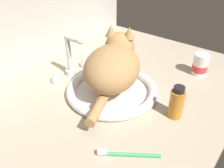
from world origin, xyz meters
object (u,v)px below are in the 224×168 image
pill_bottle (200,65)px  toothbrush (127,154)px  cat (114,64)px  sink_basin (112,90)px  amber_bottle (177,103)px  faucet (71,60)px

pill_bottle → toothbrush: size_ratio=0.62×
pill_bottle → cat: bearing=146.6°
sink_basin → pill_bottle: size_ratio=3.71×
pill_bottle → amber_bottle: amber_bottle is taller
toothbrush → pill_bottle: bearing=1.3°
sink_basin → cat: bearing=21.6°
cat → toothbrush: 33.03cm
sink_basin → cat: cat is taller
amber_bottle → toothbrush: amber_bottle is taller
sink_basin → amber_bottle: amber_bottle is taller
sink_basin → toothbrush: bearing=-133.9°
cat → sink_basin: bearing=-158.4°
faucet → toothbrush: faucet is taller
pill_bottle → toothbrush: 53.87cm
faucet → pill_bottle: (33.38, -41.16, -2.69)cm
pill_bottle → toothbrush: pill_bottle is taller
cat → pill_bottle: (31.42, -20.72, -6.97)cm
faucet → cat: bearing=-84.5°
pill_bottle → toothbrush: bearing=-178.7°
cat → amber_bottle: size_ratio=3.27×
amber_bottle → toothbrush: (-22.77, 2.74, -4.74)cm
sink_basin → amber_bottle: 24.37cm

